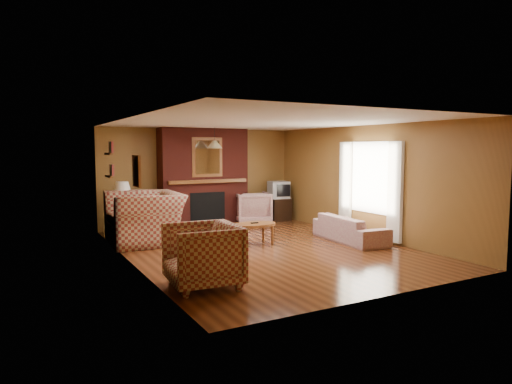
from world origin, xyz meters
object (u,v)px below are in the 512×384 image
plaid_armchair (203,255)px  table_lamp (122,195)px  plaid_loveseat (144,218)px  crt_tv (279,190)px  coffee_table (255,226)px  floral_armchair (252,208)px  tv_stand (278,209)px  fireplace (204,178)px  side_table (123,225)px  floral_sofa (350,228)px

plaid_armchair → table_lamp: bearing=-173.2°
plaid_loveseat → crt_tv: 4.08m
coffee_table → crt_tv: 3.23m
floral_armchair → tv_stand: (0.84, 0.08, -0.11)m
plaid_armchair → fireplace: bearing=162.3°
tv_stand → crt_tv: crt_tv is taller
floral_armchair → tv_stand: bearing=-159.0°
table_lamp → crt_tv: (4.15, 0.34, -0.09)m
side_table → tv_stand: bearing=4.8°
floral_armchair → coffee_table: bearing=78.3°
coffee_table → table_lamp: table_lamp is taller
plaid_armchair → crt_tv: size_ratio=1.72×
tv_stand → floral_sofa: bearing=-92.9°
floral_sofa → floral_armchair: size_ratio=2.04×
table_lamp → floral_armchair: bearing=4.6°
plaid_loveseat → crt_tv: size_ratio=2.79×
fireplace → plaid_armchair: bearing=-112.5°
coffee_table → crt_tv: size_ratio=1.60×
floral_armchair → coffee_table: size_ratio=0.98×
plaid_loveseat → crt_tv: (3.90, 1.16, 0.31)m
fireplace → table_lamp: size_ratio=3.64×
tv_stand → crt_tv: size_ratio=1.05×
plaid_loveseat → table_lamp: (-0.25, 0.82, 0.39)m
floral_armchair → side_table: size_ratio=1.65×
floral_armchair → side_table: floral_armchair is taller
plaid_loveseat → floral_sofa: (3.75, -1.90, -0.25)m
plaid_armchair → crt_tv: crt_tv is taller
tv_stand → table_lamp: bearing=-175.3°
side_table → crt_tv: crt_tv is taller
floral_armchair → crt_tv: bearing=-159.4°
fireplace → plaid_loveseat: size_ratio=1.52×
fireplace → floral_sofa: (1.90, -3.25, -0.92)m
table_lamp → plaid_loveseat: bearing=-73.0°
fireplace → side_table: (-2.10, -0.53, -0.91)m
plaid_loveseat → coffee_table: bearing=57.8°
table_lamp → side_table: bearing=0.0°
floral_sofa → side_table: (-4.00, 2.72, 0.00)m
plaid_loveseat → plaid_armchair: size_ratio=1.62×
side_table → tv_stand: size_ratio=0.91×
side_table → crt_tv: 4.20m
plaid_armchair → tv_stand: (4.00, 4.53, -0.15)m
fireplace → floral_sofa: fireplace is taller
floral_armchair → coffee_table: 2.67m
side_table → tv_stand: tv_stand is taller
coffee_table → tv_stand: bearing=50.0°
plaid_loveseat → table_lamp: 0.94m
fireplace → plaid_loveseat: 2.39m
crt_tv → plaid_armchair: bearing=-131.5°
side_table → table_lamp: bearing=0.0°
table_lamp → crt_tv: table_lamp is taller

